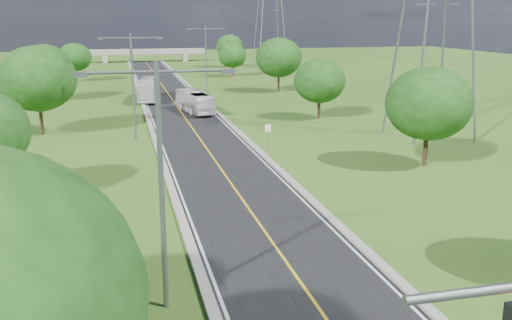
{
  "coord_description": "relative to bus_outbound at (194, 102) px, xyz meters",
  "views": [
    {
      "loc": [
        -7.44,
        -9.48,
        11.63
      ],
      "look_at": [
        0.57,
        23.41,
        3.0
      ],
      "focal_mm": 40.0,
      "sensor_mm": 36.0,
      "label": 1
    }
  ],
  "objects": [
    {
      "name": "streetlight_near_left",
      "position": [
        -7.6,
        -47.33,
        4.58
      ],
      "size": [
        5.9,
        0.25,
        10.0
      ],
      "color": "slate",
      "rests_on": "ground"
    },
    {
      "name": "tree_rb",
      "position": [
        14.4,
        -29.33,
        3.59
      ],
      "size": [
        6.72,
        6.72,
        7.82
      ],
      "color": "black",
      "rests_on": "ground"
    },
    {
      "name": "tree_rf",
      "position": [
        16.4,
        60.67,
        3.28
      ],
      "size": [
        6.3,
        6.3,
        7.33
      ],
      "color": "black",
      "rests_on": "ground"
    },
    {
      "name": "power_tower_far",
      "position": [
        24.4,
        55.67,
        12.64
      ],
      "size": [
        9.0,
        6.4,
        28.0
      ],
      "color": "slate",
      "rests_on": "ground"
    },
    {
      "name": "curb_left",
      "position": [
        -5.85,
        6.67,
        -1.26
      ],
      "size": [
        0.5,
        150.0,
        0.22
      ],
      "primitive_type": "cube",
      "color": "gray",
      "rests_on": "ground"
    },
    {
      "name": "bus_outbound",
      "position": [
        0.0,
        0.0,
        0.0
      ],
      "size": [
        3.76,
        9.61,
        2.61
      ],
      "primitive_type": "imported",
      "rotation": [
        0.0,
        0.0,
        3.31
      ],
      "color": "silver",
      "rests_on": "road"
    },
    {
      "name": "tree_re",
      "position": [
        12.9,
        40.67,
        2.66
      ],
      "size": [
        5.46,
        5.46,
        6.35
      ],
      "color": "black",
      "rests_on": "ground"
    },
    {
      "name": "tree_rd",
      "position": [
        15.4,
        16.67,
        3.9
      ],
      "size": [
        7.14,
        7.14,
        8.3
      ],
      "color": "black",
      "rests_on": "ground"
    },
    {
      "name": "curb_right",
      "position": [
        2.65,
        6.67,
        -1.26
      ],
      "size": [
        0.5,
        150.0,
        0.22
      ],
      "primitive_type": "cube",
      "color": "gray",
      "rests_on": "ground"
    },
    {
      "name": "streetlight_mid_left",
      "position": [
        -7.6,
        -14.33,
        4.58
      ],
      "size": [
        5.9,
        0.25,
        10.0
      ],
      "color": "slate",
      "rests_on": "ground"
    },
    {
      "name": "road",
      "position": [
        -1.6,
        6.67,
        -1.34
      ],
      "size": [
        8.0,
        150.0,
        0.06
      ],
      "primitive_type": "cube",
      "color": "black",
      "rests_on": "ground"
    },
    {
      "name": "tree_le",
      "position": [
        -16.1,
        38.67,
        2.97
      ],
      "size": [
        5.88,
        5.88,
        6.84
      ],
      "color": "black",
      "rests_on": "ground"
    },
    {
      "name": "overpass",
      "position": [
        -1.6,
        80.67,
        1.05
      ],
      "size": [
        30.0,
        3.0,
        3.2
      ],
      "color": "gray",
      "rests_on": "ground"
    },
    {
      "name": "ground",
      "position": [
        -1.6,
        0.67,
        -1.37
      ],
      "size": [
        260.0,
        260.0,
        0.0
      ],
      "primitive_type": "plane",
      "color": "#2A4E16",
      "rests_on": "ground"
    },
    {
      "name": "speed_limit_sign",
      "position": [
        3.6,
        -21.34,
        0.24
      ],
      "size": [
        0.55,
        0.09,
        2.4
      ],
      "color": "slate",
      "rests_on": "ground"
    },
    {
      "name": "tree_ld",
      "position": [
        -18.6,
        14.67,
        3.59
      ],
      "size": [
        6.72,
        6.72,
        7.82
      ],
      "color": "black",
      "rests_on": "ground"
    },
    {
      "name": "tree_rc",
      "position": [
        13.4,
        -7.33,
        2.97
      ],
      "size": [
        5.88,
        5.88,
        6.84
      ],
      "color": "black",
      "rests_on": "ground"
    },
    {
      "name": "tree_lc",
      "position": [
        -16.6,
        -9.33,
        4.21
      ],
      "size": [
        7.56,
        7.56,
        8.79
      ],
      "color": "black",
      "rests_on": "ground"
    },
    {
      "name": "bus_inbound",
      "position": [
        -4.8,
        12.02,
        0.2
      ],
      "size": [
        3.69,
        11.01,
        3.01
      ],
      "primitive_type": "imported",
      "rotation": [
        0.0,
        0.0,
        -0.11
      ],
      "color": "white",
      "rests_on": "road"
    },
    {
      "name": "streetlight_far_right",
      "position": [
        4.4,
        18.67,
        4.58
      ],
      "size": [
        5.9,
        0.25,
        10.0
      ],
      "color": "slate",
      "rests_on": "ground"
    }
  ]
}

